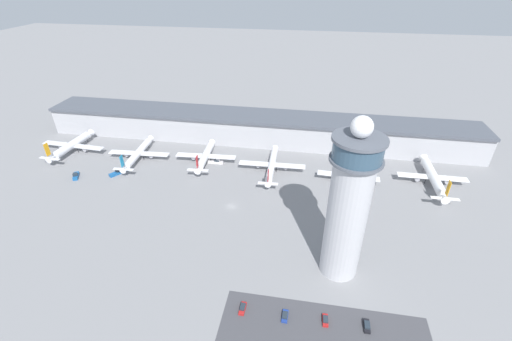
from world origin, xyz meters
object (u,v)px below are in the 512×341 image
car_navy_sedan (325,320)px  service_truck_water (216,162)px  airplane_gate_bravo (138,153)px  service_truck_catering (364,182)px  car_yellow_taxi (285,316)px  service_truck_baggage (76,176)px  service_truck_fuel (117,173)px  airplane_gate_alpha (72,145)px  airplane_gate_charlie (205,156)px  control_tower (348,206)px  car_maroon_suv (367,326)px  airplane_gate_echo (348,176)px  car_green_van (243,308)px  airplane_gate_delta (272,165)px  airplane_gate_foxtrot (433,177)px

car_navy_sedan → service_truck_water: bearing=123.6°
airplane_gate_bravo → service_truck_catering: bearing=-2.0°
car_yellow_taxi → service_truck_baggage: bearing=151.0°
service_truck_baggage → car_yellow_taxi: service_truck_baggage is taller
service_truck_fuel → airplane_gate_alpha: bearing=153.9°
airplane_gate_alpha → airplane_gate_charlie: 81.68m
control_tower → service_truck_baggage: control_tower is taller
service_truck_fuel → car_maroon_suv: bearing=-30.1°
airplane_gate_echo → car_green_van: airplane_gate_echo is taller
airplane_gate_charlie → airplane_gate_delta: airplane_gate_charlie is taller
airplane_gate_charlie → service_truck_catering: bearing=-4.8°
airplane_gate_delta → service_truck_fuel: (-80.82, -16.15, -3.48)m
airplane_gate_echo → control_tower: bearing=-96.6°
service_truck_water → car_green_van: 97.23m
airplane_gate_alpha → service_truck_catering: bearing=-2.3°
service_truck_water → car_maroon_suv: (73.05, -90.89, -0.23)m
airplane_gate_alpha → airplane_gate_delta: 119.42m
car_navy_sedan → car_maroon_suv: size_ratio=0.93×
airplane_gate_delta → car_maroon_suv: airplane_gate_delta is taller
airplane_gate_bravo → car_navy_sedan: airplane_gate_bravo is taller
car_navy_sedan → service_truck_catering: bearing=76.5°
car_yellow_taxi → airplane_gate_delta: bearing=100.1°
airplane_gate_delta → service_truck_fuel: 82.49m
airplane_gate_alpha → service_truck_water: size_ratio=4.64×
airplane_gate_foxtrot → car_navy_sedan: airplane_gate_foxtrot is taller
airplane_gate_charlie → service_truck_catering: 86.20m
airplane_gate_charlie → service_truck_baggage: 68.21m
car_navy_sedan → car_yellow_taxi: bearing=-177.4°
airplane_gate_charlie → car_yellow_taxi: airplane_gate_charlie is taller
service_truck_baggage → car_green_van: bearing=-32.0°
airplane_gate_alpha → car_green_van: size_ratio=8.14×
airplane_gate_alpha → service_truck_baggage: size_ratio=5.40×
control_tower → service_truck_fuel: bearing=157.2°
airplane_gate_alpha → airplane_gate_bravo: airplane_gate_alpha is taller
airplane_gate_delta → car_maroon_suv: (40.82, -86.74, -3.79)m
control_tower → airplane_gate_echo: size_ratio=1.30×
airplane_gate_foxtrot → service_truck_baggage: 183.84m
service_truck_baggage → car_green_van: (102.42, -64.01, -0.40)m
airplane_gate_delta → car_navy_sedan: bearing=-72.0°
airplane_gate_foxtrot → car_maroon_suv: size_ratio=8.51×
service_truck_fuel → car_green_van: service_truck_fuel is taller
airplane_gate_bravo → service_truck_catering: (124.65, -4.41, -3.15)m
airplane_gate_bravo → service_truck_water: size_ratio=4.61×
service_truck_fuel → service_truck_water: bearing=22.7°
airplane_gate_bravo → service_truck_baggage: 33.73m
car_maroon_suv → airplane_gate_bravo: bearing=143.4°
airplane_gate_delta → service_truck_water: airplane_gate_delta is taller
control_tower → car_green_van: size_ratio=12.37×
airplane_gate_alpha → car_maroon_suv: bearing=-29.2°
service_truck_catering → car_maroon_suv: bearing=-95.0°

